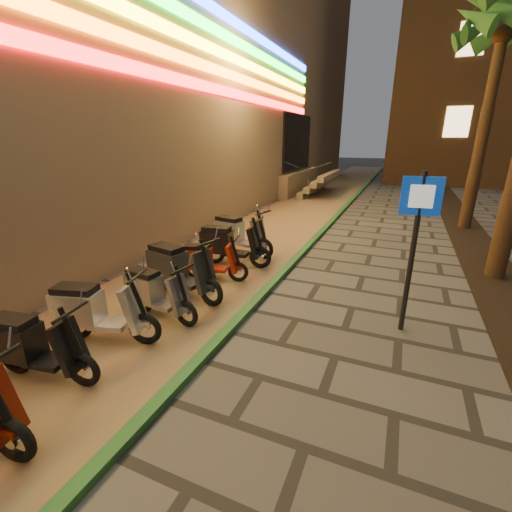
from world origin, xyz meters
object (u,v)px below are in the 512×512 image
at_px(scooter_5, 31,345).
at_px(scooter_10, 227,244).
at_px(scooter_9, 207,260).
at_px(pedestrian_sign, 416,232).
at_px(scooter_7, 154,292).
at_px(scooter_8, 177,269).
at_px(scooter_11, 237,234).
at_px(scooter_6, 94,311).

xyz_separation_m(scooter_5, scooter_10, (0.34, 4.79, 0.07)).
bearing_deg(scooter_9, scooter_5, -108.91).
xyz_separation_m(pedestrian_sign, scooter_9, (-4.04, 0.59, -1.21)).
height_order(scooter_5, scooter_7, scooter_5).
bearing_deg(scooter_8, scooter_5, -83.36).
xyz_separation_m(scooter_5, scooter_7, (0.38, 1.96, -0.01)).
height_order(scooter_7, scooter_11, scooter_11).
bearing_deg(scooter_7, scooter_10, 97.95).
distance_m(scooter_6, scooter_8, 1.89).
height_order(scooter_5, scooter_8, scooter_8).
xyz_separation_m(scooter_9, scooter_11, (-0.21, 1.94, 0.11)).
bearing_deg(pedestrian_sign, scooter_9, 164.14).
bearing_deg(scooter_9, scooter_7, -103.10).
height_order(pedestrian_sign, scooter_6, pedestrian_sign).
relative_size(scooter_5, scooter_9, 1.07).
height_order(scooter_9, scooter_10, scooter_10).
bearing_deg(scooter_6, scooter_11, 73.49).
height_order(scooter_6, scooter_7, scooter_6).
distance_m(scooter_6, scooter_10, 3.83).
relative_size(scooter_7, scooter_8, 0.83).
relative_size(pedestrian_sign, scooter_7, 1.68).
bearing_deg(scooter_5, scooter_10, 76.78).
distance_m(scooter_5, scooter_11, 5.71).
height_order(pedestrian_sign, scooter_11, pedestrian_sign).
bearing_deg(scooter_7, scooter_9, 97.42).
height_order(scooter_6, scooter_11, scooter_11).
bearing_deg(pedestrian_sign, scooter_7, -170.72).
bearing_deg(pedestrian_sign, scooter_11, 141.74).
xyz_separation_m(scooter_8, scooter_11, (-0.08, 2.86, -0.00)).
bearing_deg(scooter_8, scooter_6, -84.32).
distance_m(pedestrian_sign, scooter_7, 4.38).
bearing_deg(scooter_8, scooter_11, 103.13).
xyz_separation_m(pedestrian_sign, scooter_5, (-4.41, -3.18, -1.18)).
height_order(scooter_8, scooter_9, scooter_8).
bearing_deg(pedestrian_sign, scooter_8, 176.96).
height_order(scooter_5, scooter_6, scooter_6).
bearing_deg(scooter_7, scooter_8, 105.78).
bearing_deg(scooter_6, scooter_8, 69.01).
bearing_deg(scooter_5, scooter_11, 79.23).
height_order(scooter_10, scooter_11, scooter_11).
distance_m(pedestrian_sign, scooter_5, 5.56).
xyz_separation_m(scooter_5, scooter_8, (0.24, 2.85, 0.08)).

